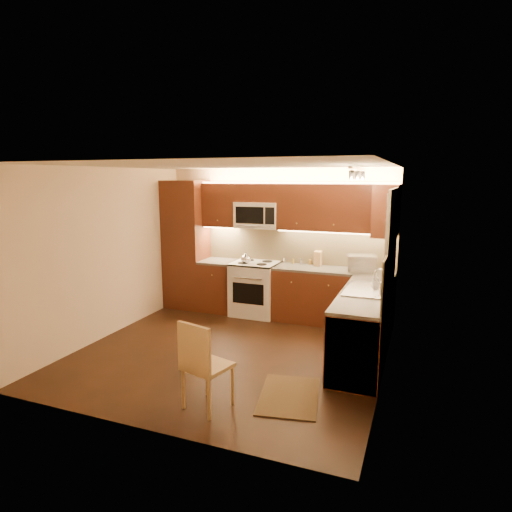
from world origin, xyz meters
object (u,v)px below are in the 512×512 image
at_px(stove, 255,288).
at_px(sink, 366,284).
at_px(toaster_oven, 361,263).
at_px(microwave, 258,215).
at_px(soap_bottle, 376,280).
at_px(dining_chair, 208,364).
at_px(knife_block, 318,258).
at_px(kettle, 246,257).

xyz_separation_m(stove, sink, (2.00, -1.12, 0.52)).
bearing_deg(sink, toaster_oven, 101.06).
bearing_deg(microwave, stove, -90.00).
height_order(soap_bottle, dining_chair, soap_bottle).
bearing_deg(toaster_oven, dining_chair, -123.30).
relative_size(toaster_oven, knife_block, 1.77).
bearing_deg(kettle, sink, -41.70).
xyz_separation_m(sink, dining_chair, (-1.32, -1.96, -0.50)).
height_order(toaster_oven, dining_chair, toaster_oven).
relative_size(knife_block, dining_chair, 0.26).
xyz_separation_m(sink, toaster_oven, (-0.22, 1.14, 0.05)).
bearing_deg(toaster_oven, soap_bottle, -84.32).
distance_m(stove, kettle, 0.59).
bearing_deg(soap_bottle, kettle, 142.37).
bearing_deg(sink, knife_block, 125.60).
xyz_separation_m(microwave, toaster_oven, (1.78, -0.12, -0.69)).
height_order(stove, dining_chair, dining_chair).
relative_size(stove, kettle, 4.61).
distance_m(kettle, knife_block, 1.21).
relative_size(stove, dining_chair, 0.97).
xyz_separation_m(sink, kettle, (-2.12, 1.00, 0.04)).
bearing_deg(knife_block, stove, -170.05).
relative_size(toaster_oven, soap_bottle, 2.40).
xyz_separation_m(microwave, dining_chair, (0.68, -3.22, -1.25)).
bearing_deg(stove, dining_chair, -77.65).
distance_m(stove, dining_chair, 3.16).
bearing_deg(stove, microwave, 90.00).
bearing_deg(microwave, sink, -32.21).
distance_m(toaster_oven, soap_bottle, 0.94).
height_order(toaster_oven, soap_bottle, toaster_oven).
bearing_deg(dining_chair, microwave, 117.19).
bearing_deg(microwave, kettle, -114.56).
relative_size(microwave, knife_block, 3.13).
bearing_deg(kettle, toaster_oven, -12.17).
height_order(sink, soap_bottle, soap_bottle).
bearing_deg(stove, soap_bottle, -22.69).
relative_size(kettle, knife_block, 0.82).
bearing_deg(sink, soap_bottle, 70.12).
bearing_deg(toaster_oven, knife_block, 151.05).
xyz_separation_m(knife_block, dining_chair, (-0.36, -3.30, -0.55)).
height_order(sink, kettle, kettle).
bearing_deg(toaster_oven, microwave, 162.44).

